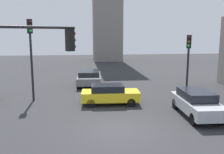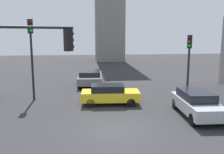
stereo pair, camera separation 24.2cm
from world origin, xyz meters
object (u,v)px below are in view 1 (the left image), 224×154
object	(u,v)px
traffic_light_2	(31,45)
car_1	(197,103)
car_2	(110,94)
traffic_light_0	(27,58)
traffic_light_3	(188,54)
car_0	(89,77)

from	to	relation	value
traffic_light_2	car_1	xyz separation A→B (m)	(10.35, -4.75, -3.25)
traffic_light_2	car_2	world-z (taller)	traffic_light_2
traffic_light_2	car_2	size ratio (longest dim) A/B	1.44
traffic_light_0	car_1	size ratio (longest dim) A/B	1.21
car_1	traffic_light_3	bearing A→B (deg)	166.20
traffic_light_3	car_1	bearing A→B (deg)	15.11
traffic_light_0	traffic_light_3	xyz separation A→B (m)	(10.32, 7.73, -0.55)
traffic_light_0	traffic_light_2	xyz separation A→B (m)	(-1.36, 7.95, 0.15)
traffic_light_3	car_2	size ratio (longest dim) A/B	1.17
car_0	car_1	size ratio (longest dim) A/B	1.07
car_0	car_1	world-z (taller)	car_1
traffic_light_3	car_0	size ratio (longest dim) A/B	0.99
traffic_light_2	car_2	distance (m)	6.61
traffic_light_0	car_2	size ratio (longest dim) A/B	1.33
car_1	car_2	bearing A→B (deg)	-119.83
traffic_light_3	traffic_light_2	bearing A→B (deg)	-59.63
car_1	car_2	size ratio (longest dim) A/B	1.10
traffic_light_3	car_1	size ratio (longest dim) A/B	1.06
traffic_light_2	car_1	world-z (taller)	traffic_light_2
traffic_light_0	car_2	distance (m)	8.15
car_0	car_2	world-z (taller)	car_0
traffic_light_0	traffic_light_3	world-z (taller)	traffic_light_0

